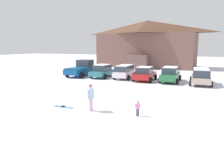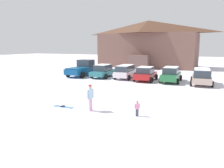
{
  "view_description": "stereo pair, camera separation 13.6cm",
  "coord_description": "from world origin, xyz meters",
  "views": [
    {
      "loc": [
        7.21,
        -9.65,
        4.03
      ],
      "look_at": [
        0.35,
        5.08,
        1.19
      ],
      "focal_mm": 35.0,
      "sensor_mm": 36.0,
      "label": 1
    },
    {
      "loc": [
        7.34,
        -9.59,
        4.03
      ],
      "look_at": [
        0.35,
        5.08,
        1.19
      ],
      "focal_mm": 35.0,
      "sensor_mm": 36.0,
      "label": 2
    }
  ],
  "objects": [
    {
      "name": "skier_adult_in_blue_parka",
      "position": [
        0.42,
        1.77,
        0.94
      ],
      "size": [
        0.29,
        0.62,
        1.67
      ],
      "color": "#E7AFCA",
      "rests_on": "ground"
    },
    {
      "name": "parked_beige_suv",
      "position": [
        6.08,
        15.0,
        0.9
      ],
      "size": [
        2.47,
        4.75,
        1.68
      ],
      "color": "#BDA290",
      "rests_on": "ground"
    },
    {
      "name": "parked_white_suv",
      "position": [
        -2.82,
        15.58,
        0.9
      ],
      "size": [
        2.31,
        4.56,
        1.67
      ],
      "color": "white",
      "rests_on": "ground"
    },
    {
      "name": "parked_teal_hatchback",
      "position": [
        -5.79,
        15.38,
        0.84
      ],
      "size": [
        2.33,
        4.81,
        1.67
      ],
      "color": "#29737B",
      "rests_on": "ground"
    },
    {
      "name": "skier_child_in_pink_snowsuit",
      "position": [
        3.42,
        2.02,
        0.5
      ],
      "size": [
        0.27,
        0.24,
        0.89
      ],
      "color": "#333948",
      "rests_on": "ground"
    },
    {
      "name": "pickup_truck",
      "position": [
        -8.98,
        15.39,
        0.99
      ],
      "size": [
        2.59,
        5.36,
        2.15
      ],
      "color": "navy",
      "rests_on": "ground"
    },
    {
      "name": "parked_green_coupe",
      "position": [
        2.87,
        15.27,
        0.86
      ],
      "size": [
        2.23,
        4.71,
        1.72
      ],
      "color": "#276F3E",
      "rests_on": "ground"
    },
    {
      "name": "ski_lodge",
      "position": [
        -4.84,
        32.11,
        4.46
      ],
      "size": [
        18.77,
        10.29,
        8.8
      ],
      "color": "brown",
      "rests_on": "ground"
    },
    {
      "name": "pair_of_skis",
      "position": [
        -1.68,
        1.73,
        0.02
      ],
      "size": [
        1.55,
        0.34,
        0.08
      ],
      "color": "#175EB3",
      "rests_on": "ground"
    },
    {
      "name": "ground",
      "position": [
        0.0,
        0.0,
        0.0
      ],
      "size": [
        160.0,
        160.0,
        0.0
      ],
      "primitive_type": "plane",
      "color": "silver"
    },
    {
      "name": "parked_red_sedan",
      "position": [
        0.01,
        14.93,
        0.83
      ],
      "size": [
        2.34,
        4.22,
        1.65
      ],
      "color": "red",
      "rests_on": "ground"
    }
  ]
}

